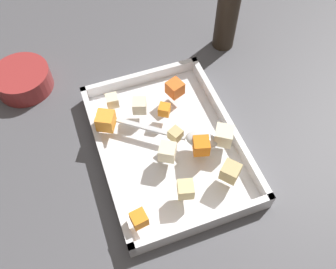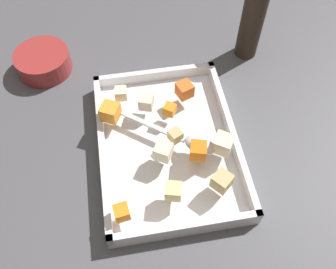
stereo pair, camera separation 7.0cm
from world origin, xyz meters
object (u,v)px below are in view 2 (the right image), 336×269
(baking_dish, at_px, (168,145))
(serving_spoon, at_px, (194,142))
(pepper_mill, at_px, (253,19))
(small_prep_bowl, at_px, (43,62))

(baking_dish, relative_size, serving_spoon, 2.08)
(baking_dish, distance_m, pepper_mill, 0.35)
(serving_spoon, relative_size, small_prep_bowl, 1.41)
(serving_spoon, xyz_separation_m, small_prep_bowl, (-0.29, -0.29, -0.03))
(baking_dish, xyz_separation_m, serving_spoon, (0.03, 0.05, 0.04))
(baking_dish, xyz_separation_m, pepper_mill, (-0.24, 0.23, 0.09))
(baking_dish, relative_size, small_prep_bowl, 2.94)
(baking_dish, distance_m, serving_spoon, 0.06)
(serving_spoon, xyz_separation_m, pepper_mill, (-0.27, 0.19, 0.05))
(baking_dish, height_order, pepper_mill, pepper_mill)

